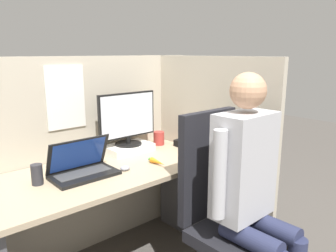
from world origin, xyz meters
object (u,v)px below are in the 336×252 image
person (252,182)px  laptop (83,168)px  stapler (182,144)px  office_chair (225,210)px  paper_box (129,148)px  monitor (127,118)px  coffee_mug (159,138)px  pen_cup (37,175)px  carrot_toy (157,162)px

person → laptop: bearing=126.4°
person → stapler: bearing=71.6°
laptop → office_chair: office_chair is taller
paper_box → laptop: 0.52m
monitor → office_chair: (0.10, -0.82, -0.43)m
coffee_mug → pen_cup: (-1.01, -0.17, 0.01)m
paper_box → pen_cup: 0.74m
laptop → stapler: bearing=2.8°
carrot_toy → office_chair: 0.52m
monitor → coffee_mug: bearing=-0.2°
paper_box → office_chair: office_chair is taller
office_chair → carrot_toy: bearing=104.8°
office_chair → pen_cup: (-0.82, 0.65, 0.24)m
laptop → person: (0.57, -0.77, -0.00)m
monitor → person: bearing=-84.3°
laptop → person: size_ratio=0.28×
monitor → laptop: size_ratio=1.23×
paper_box → person: bearing=-84.3°
laptop → coffee_mug: bearing=15.6°
paper_box → office_chair: 0.85m
paper_box → coffee_mug: size_ratio=3.25×
monitor → pen_cup: 0.76m
office_chair → coffee_mug: bearing=77.0°
pen_cup → paper_box: bearing=12.9°
paper_box → office_chair: size_ratio=0.30×
laptop → office_chair: 0.86m
office_chair → person: 0.28m
laptop → monitor: bearing=24.4°
stapler → coffee_mug: bearing=115.3°
coffee_mug → stapler: bearing=-64.7°
person → pen_cup: 1.16m
monitor → pen_cup: (-0.72, -0.17, -0.19)m
carrot_toy → office_chair: (0.12, -0.46, -0.20)m
carrot_toy → person: (0.12, -0.63, 0.02)m
paper_box → pen_cup: (-0.72, -0.17, 0.03)m
monitor → office_chair: monitor is taller
paper_box → coffee_mug: bearing=0.3°
laptop → person: 0.96m
monitor → person: (0.10, -0.99, -0.21)m
paper_box → stapler: (0.37, -0.17, -0.00)m
carrot_toy → coffee_mug: coffee_mug is taller
stapler → monitor: bearing=155.0°
person → coffee_mug: 1.01m
stapler → person: person is taller
coffee_mug → monitor: bearing=179.8°
office_chair → pen_cup: size_ratio=9.60×
monitor → laptop: monitor is taller
laptop → carrot_toy: bearing=-17.8°
person → paper_box: bearing=95.7°
pen_cup → stapler: bearing=-0.3°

